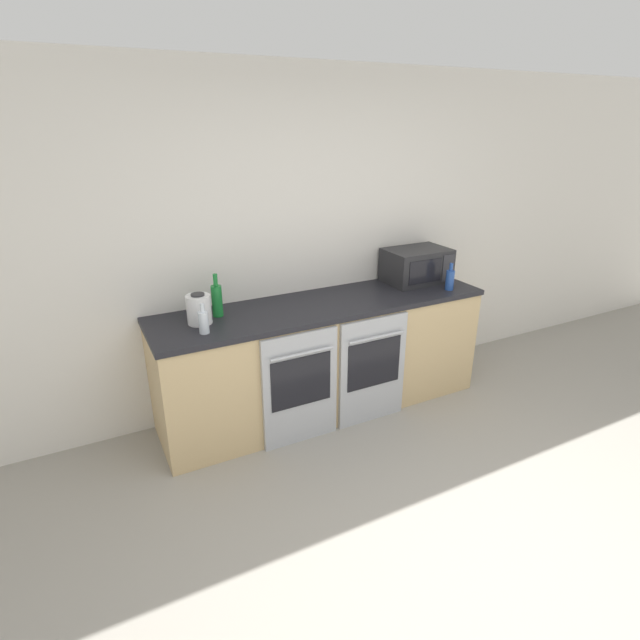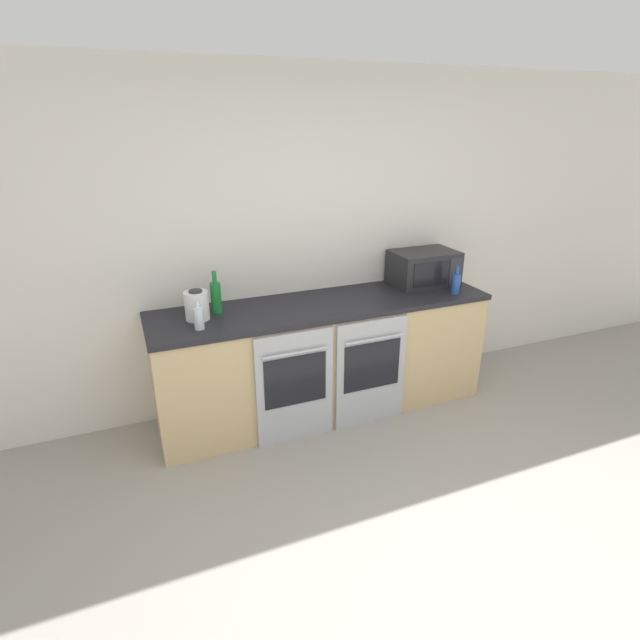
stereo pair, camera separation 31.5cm
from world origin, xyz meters
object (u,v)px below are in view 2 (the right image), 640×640
(oven_left, at_px, (295,387))
(bottle_blue, at_px, (456,283))
(kettle, at_px, (197,305))
(oven_right, at_px, (371,372))
(bottle_green, at_px, (216,297))
(bottle_clear, at_px, (199,318))
(microwave, at_px, (423,268))

(oven_left, relative_size, bottle_blue, 3.86)
(bottle_blue, bearing_deg, oven_left, -173.99)
(kettle, bearing_deg, oven_right, -17.12)
(bottle_green, bearing_deg, bottle_clear, -122.92)
(bottle_green, distance_m, kettle, 0.17)
(oven_right, xyz_separation_m, bottle_green, (-1.04, 0.44, 0.60))
(oven_left, height_order, bottle_green, bottle_green)
(bottle_clear, bearing_deg, bottle_green, 57.08)
(bottle_blue, distance_m, bottle_clear, 2.02)
(oven_left, distance_m, oven_right, 0.61)
(microwave, xyz_separation_m, bottle_clear, (-1.91, -0.27, -0.06))
(bottle_blue, distance_m, kettle, 2.01)
(oven_left, distance_m, kettle, 0.89)
(oven_right, height_order, bottle_green, bottle_green)
(bottle_green, bearing_deg, oven_left, -45.92)
(oven_left, height_order, bottle_clear, bottle_clear)
(oven_right, bearing_deg, oven_left, 180.00)
(bottle_clear, xyz_separation_m, kettle, (0.02, 0.18, 0.02))
(oven_right, xyz_separation_m, bottle_blue, (0.81, 0.15, 0.56))
(microwave, relative_size, kettle, 2.51)
(microwave, bearing_deg, oven_left, -160.80)
(bottle_blue, xyz_separation_m, kettle, (-2.00, 0.22, 0.01))
(oven_left, xyz_separation_m, bottle_green, (-0.43, 0.44, 0.60))
(bottle_blue, relative_size, kettle, 1.05)
(microwave, relative_size, bottle_clear, 2.62)
(bottle_green, relative_size, bottle_clear, 1.52)
(oven_right, xyz_separation_m, kettle, (-1.18, 0.36, 0.58))
(bottle_blue, height_order, kettle, bottle_blue)
(oven_left, relative_size, bottle_clear, 4.24)
(oven_right, relative_size, microwave, 1.62)
(bottle_green, relative_size, bottle_blue, 1.38)
(kettle, bearing_deg, bottle_clear, -96.01)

